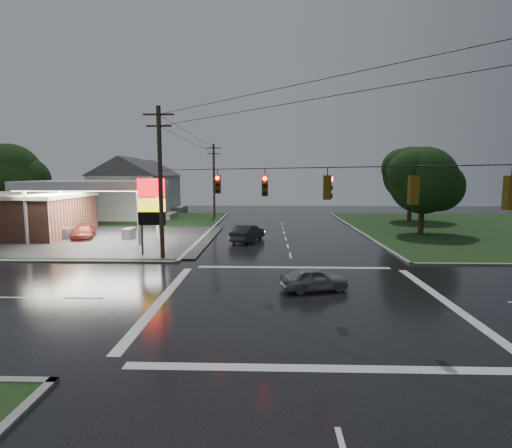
{
  "coord_description": "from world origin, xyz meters",
  "views": [
    {
      "loc": [
        -1.72,
        -19.18,
        6.19
      ],
      "look_at": [
        -2.51,
        6.42,
        3.0
      ],
      "focal_mm": 28.0,
      "sensor_mm": 36.0,
      "label": 1
    }
  ],
  "objects_px": {
    "house_near": "(130,187)",
    "car_north": "(247,233)",
    "tree_ne_far": "(412,174)",
    "car_pump": "(84,232)",
    "tree_nw_behind": "(11,174)",
    "car_crossing": "(314,279)",
    "utility_pole_n": "(214,179)",
    "house_far": "(149,185)",
    "gas_station": "(28,211)",
    "pylon_sign": "(152,204)",
    "tree_ne_near": "(425,181)",
    "utility_pole_nw": "(160,181)"
  },
  "relations": [
    {
      "from": "house_near",
      "to": "car_north",
      "type": "xyz_separation_m",
      "value": [
        17.31,
        -18.6,
        -3.62
      ]
    },
    {
      "from": "tree_ne_far",
      "to": "car_pump",
      "type": "relative_size",
      "value": 2.16
    },
    {
      "from": "tree_nw_behind",
      "to": "car_crossing",
      "type": "xyz_separation_m",
      "value": [
        34.6,
        -28.21,
        -5.56
      ]
    },
    {
      "from": "utility_pole_n",
      "to": "house_far",
      "type": "height_order",
      "value": "utility_pole_n"
    },
    {
      "from": "tree_nw_behind",
      "to": "house_far",
      "type": "bearing_deg",
      "value": 56.56
    },
    {
      "from": "tree_ne_far",
      "to": "car_north",
      "type": "bearing_deg",
      "value": -141.4
    },
    {
      "from": "gas_station",
      "to": "tree_nw_behind",
      "type": "distance_m",
      "value": 13.63
    },
    {
      "from": "tree_ne_far",
      "to": "gas_station",
      "type": "bearing_deg",
      "value": -161.54
    },
    {
      "from": "house_near",
      "to": "tree_ne_far",
      "type": "height_order",
      "value": "tree_ne_far"
    },
    {
      "from": "gas_station",
      "to": "utility_pole_n",
      "type": "height_order",
      "value": "utility_pole_n"
    },
    {
      "from": "car_crossing",
      "to": "house_far",
      "type": "bearing_deg",
      "value": 11.37
    },
    {
      "from": "gas_station",
      "to": "house_far",
      "type": "xyz_separation_m",
      "value": [
        3.73,
        28.3,
        1.86
      ]
    },
    {
      "from": "house_near",
      "to": "house_far",
      "type": "distance_m",
      "value": 12.04
    },
    {
      "from": "pylon_sign",
      "to": "tree_ne_far",
      "type": "height_order",
      "value": "tree_ne_far"
    },
    {
      "from": "pylon_sign",
      "to": "car_north",
      "type": "bearing_deg",
      "value": 45.16
    },
    {
      "from": "tree_ne_near",
      "to": "car_crossing",
      "type": "relative_size",
      "value": 2.47
    },
    {
      "from": "pylon_sign",
      "to": "house_far",
      "type": "distance_m",
      "value": 39.21
    },
    {
      "from": "utility_pole_nw",
      "to": "car_pump",
      "type": "xyz_separation_m",
      "value": [
        -9.94,
        8.71,
        -5.06
      ]
    },
    {
      "from": "house_far",
      "to": "tree_nw_behind",
      "type": "bearing_deg",
      "value": -123.44
    },
    {
      "from": "gas_station",
      "to": "pylon_sign",
      "type": "bearing_deg",
      "value": -31.22
    },
    {
      "from": "tree_nw_behind",
      "to": "car_crossing",
      "type": "height_order",
      "value": "tree_nw_behind"
    },
    {
      "from": "pylon_sign",
      "to": "car_crossing",
      "type": "height_order",
      "value": "pylon_sign"
    },
    {
      "from": "pylon_sign",
      "to": "car_north",
      "type": "relative_size",
      "value": 1.26
    },
    {
      "from": "pylon_sign",
      "to": "utility_pole_nw",
      "type": "xyz_separation_m",
      "value": [
        1.0,
        -1.0,
        1.71
      ]
    },
    {
      "from": "utility_pole_nw",
      "to": "car_north",
      "type": "relative_size",
      "value": 2.31
    },
    {
      "from": "house_near",
      "to": "tree_ne_far",
      "type": "bearing_deg",
      "value": -3.01
    },
    {
      "from": "utility_pole_n",
      "to": "car_crossing",
      "type": "distance_m",
      "value": 37.95
    },
    {
      "from": "gas_station",
      "to": "tree_ne_near",
      "type": "bearing_deg",
      "value": 3.3
    },
    {
      "from": "tree_nw_behind",
      "to": "car_pump",
      "type": "relative_size",
      "value": 2.2
    },
    {
      "from": "gas_station",
      "to": "tree_nw_behind",
      "type": "bearing_deg",
      "value": 128.42
    },
    {
      "from": "tree_ne_near",
      "to": "tree_nw_behind",
      "type": "bearing_deg",
      "value": 170.53
    },
    {
      "from": "house_far",
      "to": "tree_nw_behind",
      "type": "relative_size",
      "value": 1.1
    },
    {
      "from": "utility_pole_nw",
      "to": "house_near",
      "type": "bearing_deg",
      "value": 113.37
    },
    {
      "from": "gas_station",
      "to": "tree_ne_far",
      "type": "bearing_deg",
      "value": 18.46
    },
    {
      "from": "utility_pole_nw",
      "to": "house_near",
      "type": "height_order",
      "value": "utility_pole_nw"
    },
    {
      "from": "utility_pole_n",
      "to": "tree_ne_near",
      "type": "height_order",
      "value": "utility_pole_n"
    },
    {
      "from": "utility_pole_n",
      "to": "house_near",
      "type": "xyz_separation_m",
      "value": [
        -11.45,
        -2.0,
        -1.06
      ]
    },
    {
      "from": "gas_station",
      "to": "house_near",
      "type": "height_order",
      "value": "house_near"
    },
    {
      "from": "tree_nw_behind",
      "to": "car_pump",
      "type": "bearing_deg",
      "value": -39.29
    },
    {
      "from": "utility_pole_nw",
      "to": "tree_ne_near",
      "type": "relative_size",
      "value": 1.22
    },
    {
      "from": "utility_pole_n",
      "to": "car_crossing",
      "type": "xyz_separation_m",
      "value": [
        10.26,
        -36.21,
        -4.85
      ]
    },
    {
      "from": "gas_station",
      "to": "tree_nw_behind",
      "type": "xyz_separation_m",
      "value": [
        -8.17,
        10.29,
        3.63
      ]
    },
    {
      "from": "pylon_sign",
      "to": "tree_nw_behind",
      "type": "xyz_separation_m",
      "value": [
        -23.34,
        19.49,
        2.17
      ]
    },
    {
      "from": "car_pump",
      "to": "house_far",
      "type": "bearing_deg",
      "value": 78.29
    },
    {
      "from": "tree_ne_far",
      "to": "tree_nw_behind",
      "type": "bearing_deg",
      "value": -175.51
    },
    {
      "from": "utility_pole_nw",
      "to": "car_pump",
      "type": "relative_size",
      "value": 2.42
    },
    {
      "from": "gas_station",
      "to": "car_crossing",
      "type": "height_order",
      "value": "gas_station"
    },
    {
      "from": "house_near",
      "to": "car_crossing",
      "type": "height_order",
      "value": "house_near"
    },
    {
      "from": "tree_nw_behind",
      "to": "house_near",
      "type": "bearing_deg",
      "value": 24.98
    },
    {
      "from": "tree_nw_behind",
      "to": "tree_ne_near",
      "type": "xyz_separation_m",
      "value": [
        47.98,
        -8.0,
        -0.62
      ]
    }
  ]
}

